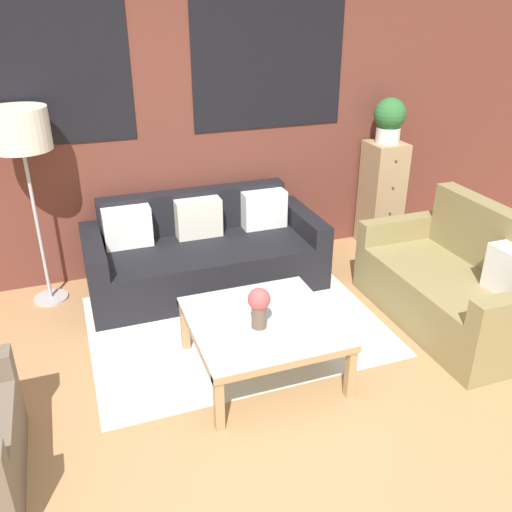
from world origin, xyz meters
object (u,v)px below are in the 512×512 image
at_px(coffee_table, 263,327).
at_px(drawer_cabinet, 381,195).
at_px(couch_dark, 204,254).
at_px(floor_lamp, 20,135).
at_px(potted_plant, 389,119).
at_px(flower_vase, 259,305).
at_px(settee_vintage, 457,286).

relative_size(coffee_table, drawer_cabinet, 0.89).
bearing_deg(drawer_cabinet, couch_dark, -173.27).
bearing_deg(floor_lamp, coffee_table, -48.37).
distance_m(floor_lamp, drawer_cabinet, 3.35).
bearing_deg(potted_plant, coffee_table, -139.68).
relative_size(coffee_table, floor_lamp, 0.59).
bearing_deg(potted_plant, flower_vase, -139.17).
bearing_deg(drawer_cabinet, settee_vintage, -98.59).
bearing_deg(settee_vintage, potted_plant, 81.41).
distance_m(settee_vintage, coffee_table, 1.65).
xyz_separation_m(couch_dark, coffee_table, (0.04, -1.36, 0.07)).
xyz_separation_m(couch_dark, flower_vase, (-0.01, -1.44, 0.29)).
height_order(drawer_cabinet, potted_plant, potted_plant).
bearing_deg(couch_dark, drawer_cabinet, 6.73).
bearing_deg(couch_dark, coffee_table, -88.33).
bearing_deg(settee_vintage, flower_vase, -174.57).
bearing_deg(couch_dark, settee_vintage, -37.13).
height_order(coffee_table, potted_plant, potted_plant).
xyz_separation_m(settee_vintage, coffee_table, (-1.64, -0.09, 0.05)).
bearing_deg(coffee_table, floor_lamp, 131.63).
height_order(potted_plant, flower_vase, potted_plant).
distance_m(couch_dark, drawer_cabinet, 1.94).
distance_m(coffee_table, potted_plant, 2.63).
xyz_separation_m(coffee_table, potted_plant, (1.87, 1.59, 0.94)).
height_order(coffee_table, drawer_cabinet, drawer_cabinet).
xyz_separation_m(settee_vintage, potted_plant, (0.23, 1.50, 0.98)).
height_order(floor_lamp, drawer_cabinet, floor_lamp).
bearing_deg(coffee_table, settee_vintage, 3.04).
height_order(couch_dark, flower_vase, couch_dark).
relative_size(couch_dark, drawer_cabinet, 1.90).
bearing_deg(settee_vintage, floor_lamp, 154.35).
relative_size(couch_dark, coffee_table, 2.13).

